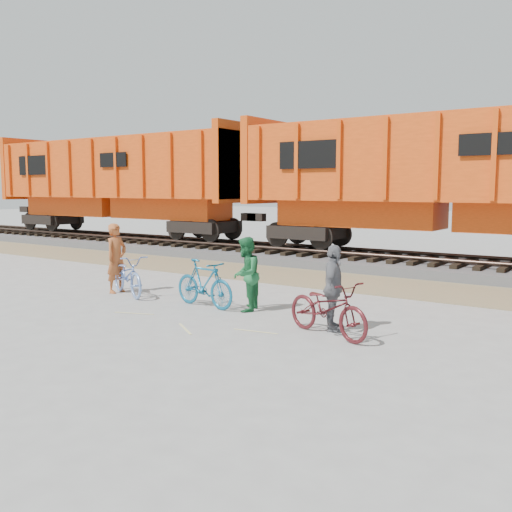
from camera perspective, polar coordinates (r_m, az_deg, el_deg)
The scene contains 12 objects.
ground at distance 12.31m, azimuth -6.15°, elevation -5.65°, with size 120.00×120.00×0.00m, color #9E9E99.
gravel_strip at distance 16.78m, azimuth 6.22°, elevation -2.29°, with size 120.00×3.00×0.02m, color #897B55.
ballast_bed at distance 19.88m, azimuth 11.04°, elevation -0.55°, with size 120.00×4.00×0.30m, color slate.
track at distance 19.84m, azimuth 11.06°, elevation 0.37°, with size 120.00×2.60×0.24m.
hopper_car_left at distance 27.07m, azimuth -13.51°, elevation 7.35°, with size 14.00×3.13×4.65m.
hopper_car_center at distance 18.80m, azimuth 18.99°, elevation 7.52°, with size 14.00×3.13×4.65m.
bicycle_blue at distance 14.49m, azimuth -12.72°, elevation -1.86°, with size 0.67×1.93×1.01m, color #7798D9.
bicycle_teal at distance 12.77m, azimuth -5.20°, elevation -2.75°, with size 0.50×1.77×1.07m, color #115B7E.
bicycle_maroon at distance 10.32m, azimuth 7.19°, elevation -5.19°, with size 0.68×1.94×1.02m, color #4F171B.
person_solo at distance 14.88m, azimuth -13.78°, elevation -0.21°, with size 0.64×0.42×1.76m, color #A85327.
person_man at distance 12.28m, azimuth -1.03°, elevation -1.83°, with size 0.78×0.61×1.61m, color #1E6736.
person_woman at distance 10.66m, azimuth 7.73°, elevation -3.19°, with size 0.94×0.39×1.61m, color slate.
Camera 1 is at (7.88, -9.08, 2.64)m, focal length 40.00 mm.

